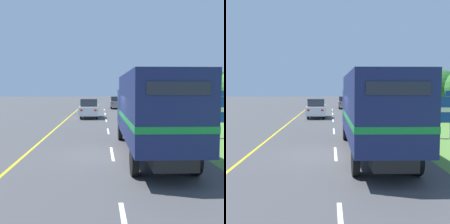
% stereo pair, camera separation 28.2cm
% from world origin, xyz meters
% --- Properties ---
extents(ground_plane, '(200.00, 200.00, 0.00)m').
position_xyz_m(ground_plane, '(0.00, 0.00, 0.00)').
color(ground_plane, '#444447').
extents(edge_line_yellow, '(0.12, 56.77, 0.01)m').
position_xyz_m(edge_line_yellow, '(-3.70, 11.71, 0.00)').
color(edge_line_yellow, yellow).
rests_on(edge_line_yellow, ground).
extents(centre_dash_near, '(0.12, 2.60, 0.01)m').
position_xyz_m(centre_dash_near, '(0.00, 0.29, 0.00)').
color(centre_dash_near, white).
rests_on(centre_dash_near, ground).
extents(centre_dash_mid_a, '(0.12, 2.60, 0.01)m').
position_xyz_m(centre_dash_mid_a, '(0.00, 6.89, 0.00)').
color(centre_dash_mid_a, white).
rests_on(centre_dash_mid_a, ground).
extents(centre_dash_mid_b, '(0.12, 2.60, 0.01)m').
position_xyz_m(centre_dash_mid_b, '(0.00, 13.49, 0.00)').
color(centre_dash_mid_b, white).
rests_on(centre_dash_mid_b, ground).
extents(centre_dash_far, '(0.12, 2.60, 0.01)m').
position_xyz_m(centre_dash_far, '(0.00, 20.09, 0.00)').
color(centre_dash_far, white).
rests_on(centre_dash_far, ground).
extents(centre_dash_farthest, '(0.12, 2.60, 0.01)m').
position_xyz_m(centre_dash_farthest, '(0.00, 26.69, 0.00)').
color(centre_dash_farthest, white).
rests_on(centre_dash_farthest, ground).
extents(horse_trailer_truck, '(2.33, 8.67, 3.37)m').
position_xyz_m(horse_trailer_truck, '(1.58, -0.25, 1.91)').
color(horse_trailer_truck, black).
rests_on(horse_trailer_truck, ground).
extents(lead_car_white, '(1.80, 4.11, 1.88)m').
position_xyz_m(lead_car_white, '(-1.60, 15.68, 0.95)').
color(lead_car_white, black).
rests_on(lead_car_white, ground).
extents(lead_car_grey_ahead, '(1.80, 4.30, 1.77)m').
position_xyz_m(lead_car_grey_ahead, '(1.75, 29.15, 0.91)').
color(lead_car_grey_ahead, black).
rests_on(lead_car_grey_ahead, ground).
extents(highway_sign, '(2.04, 0.09, 2.70)m').
position_xyz_m(highway_sign, '(5.93, 4.00, 1.60)').
color(highway_sign, '#9E9EA3').
rests_on(highway_sign, ground).
extents(roadside_tree_mid, '(3.22, 3.22, 4.59)m').
position_xyz_m(roadside_tree_mid, '(10.44, 14.80, 2.96)').
color(roadside_tree_mid, '#4C3823').
rests_on(roadside_tree_mid, ground).
extents(roadside_tree_far, '(3.51, 3.51, 5.64)m').
position_xyz_m(roadside_tree_far, '(11.51, 23.09, 3.88)').
color(roadside_tree_far, brown).
rests_on(roadside_tree_far, ground).
extents(delineator_post, '(0.08, 0.08, 0.95)m').
position_xyz_m(delineator_post, '(4.08, 2.87, 0.51)').
color(delineator_post, white).
rests_on(delineator_post, ground).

